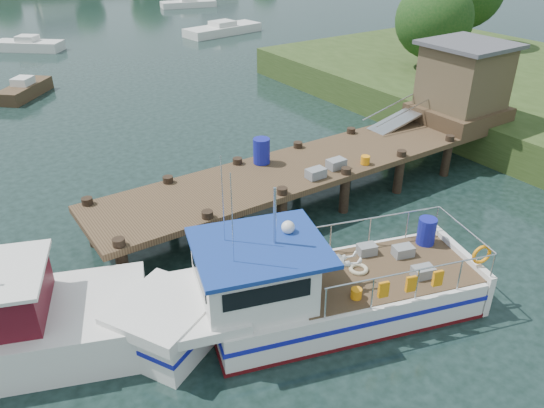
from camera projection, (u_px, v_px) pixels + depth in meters
ground_plane at (272, 212)px, 17.63m from camera, size 160.00×160.00×0.00m
dock at (416, 111)px, 19.74m from camera, size 16.60×3.00×4.78m
lobster_boat at (299, 293)px, 12.59m from camera, size 9.12×4.77×4.43m
moored_rowboat at (25, 90)px, 28.44m from camera, size 3.38×3.51×1.06m
moored_far at (188, 3)px, 55.50m from camera, size 5.91×3.15×0.96m
moored_b at (29, 45)px, 38.00m from camera, size 4.69×4.34×1.06m
moored_c at (223, 29)px, 43.23m from camera, size 6.71×3.05×1.02m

